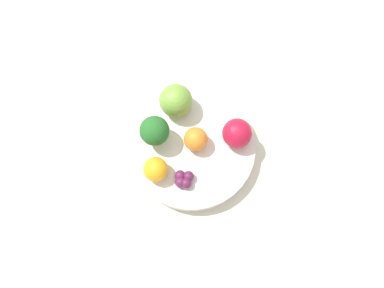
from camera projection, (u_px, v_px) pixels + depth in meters
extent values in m
plane|color=gray|center=(192.00, 153.00, 0.74)|extent=(6.00, 6.00, 0.00)
cube|color=beige|center=(192.00, 152.00, 0.73)|extent=(1.20, 1.20, 0.02)
cylinder|color=silver|center=(192.00, 148.00, 0.70)|extent=(0.23, 0.23, 0.03)
cylinder|color=#99C17A|center=(156.00, 136.00, 0.68)|extent=(0.02, 0.02, 0.02)
sphere|color=#236023|center=(154.00, 131.00, 0.66)|extent=(0.05, 0.05, 0.05)
sphere|color=olive|center=(176.00, 101.00, 0.68)|extent=(0.06, 0.06, 0.06)
sphere|color=#B7142D|center=(237.00, 133.00, 0.67)|extent=(0.05, 0.05, 0.05)
sphere|color=orange|center=(196.00, 140.00, 0.67)|extent=(0.04, 0.04, 0.04)
sphere|color=orange|center=(156.00, 170.00, 0.65)|extent=(0.04, 0.04, 0.04)
sphere|color=#5B1E42|center=(180.00, 176.00, 0.66)|extent=(0.02, 0.02, 0.02)
sphere|color=#5B1E42|center=(180.00, 182.00, 0.66)|extent=(0.02, 0.02, 0.02)
sphere|color=#5B1E42|center=(186.00, 183.00, 0.66)|extent=(0.02, 0.02, 0.02)
sphere|color=#5B1E42|center=(188.00, 176.00, 0.66)|extent=(0.02, 0.02, 0.02)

